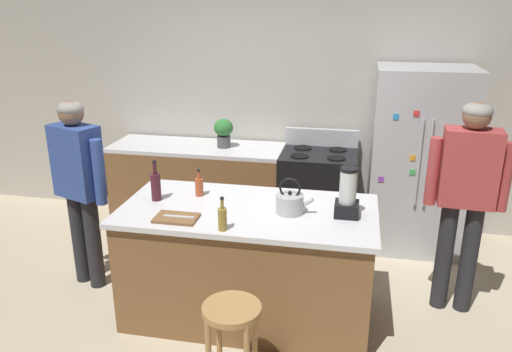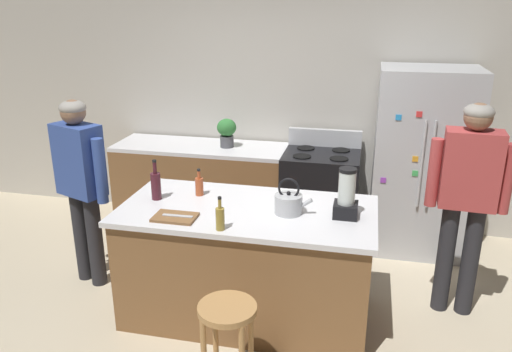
{
  "view_description": "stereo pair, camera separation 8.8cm",
  "coord_description": "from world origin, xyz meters",
  "views": [
    {
      "loc": [
        0.73,
        -3.36,
        2.36
      ],
      "look_at": [
        0.0,
        0.3,
        1.05
      ],
      "focal_mm": 35.42,
      "sensor_mm": 36.0,
      "label": 1
    },
    {
      "loc": [
        0.82,
        -3.34,
        2.36
      ],
      "look_at": [
        0.0,
        0.3,
        1.05
      ],
      "focal_mm": 35.42,
      "sensor_mm": 36.0,
      "label": 2
    }
  ],
  "objects": [
    {
      "name": "ground_plane",
      "position": [
        0.0,
        0.0,
        0.0
      ],
      "size": [
        14.0,
        14.0,
        0.0
      ],
      "primitive_type": "plane",
      "color": "beige"
    },
    {
      "name": "back_wall",
      "position": [
        0.0,
        1.95,
        1.35
      ],
      "size": [
        8.0,
        0.1,
        2.7
      ],
      "primitive_type": "cube",
      "color": "#BCB7AD",
      "rests_on": "ground_plane"
    },
    {
      "name": "kitchen_island",
      "position": [
        0.0,
        0.0,
        0.45
      ],
      "size": [
        1.89,
        0.95,
        0.9
      ],
      "color": "brown",
      "rests_on": "ground_plane"
    },
    {
      "name": "back_counter_run",
      "position": [
        -0.8,
        1.55,
        0.45
      ],
      "size": [
        2.0,
        0.64,
        0.9
      ],
      "color": "brown",
      "rests_on": "ground_plane"
    },
    {
      "name": "refrigerator",
      "position": [
        1.36,
        1.5,
        0.89
      ],
      "size": [
        0.9,
        0.73,
        1.78
      ],
      "color": "#B7BABF",
      "rests_on": "ground_plane"
    },
    {
      "name": "stove_range",
      "position": [
        0.4,
        1.52,
        0.46
      ],
      "size": [
        0.76,
        0.65,
        1.08
      ],
      "color": "black",
      "rests_on": "ground_plane"
    },
    {
      "name": "person_by_island_left",
      "position": [
        -1.46,
        0.19,
        0.98
      ],
      "size": [
        0.58,
        0.35,
        1.62
      ],
      "color": "#26262B",
      "rests_on": "ground_plane"
    },
    {
      "name": "person_by_sink_right",
      "position": [
        1.58,
        0.41,
        1.02
      ],
      "size": [
        0.59,
        0.25,
        1.68
      ],
      "color": "#26262B",
      "rests_on": "ground_plane"
    },
    {
      "name": "bar_stool",
      "position": [
        0.08,
        -0.85,
        0.49
      ],
      "size": [
        0.36,
        0.36,
        0.63
      ],
      "color": "#B7844C",
      "rests_on": "ground_plane"
    },
    {
      "name": "potted_plant",
      "position": [
        -0.59,
        1.55,
        1.08
      ],
      "size": [
        0.2,
        0.2,
        0.3
      ],
      "color": "#4C4C51",
      "rests_on": "back_counter_run"
    },
    {
      "name": "blender_appliance",
      "position": [
        0.72,
        0.01,
        1.06
      ],
      "size": [
        0.17,
        0.17,
        0.36
      ],
      "color": "black",
      "rests_on": "kitchen_island"
    },
    {
      "name": "bottle_cooking_sauce",
      "position": [
        -0.43,
        0.18,
        0.98
      ],
      "size": [
        0.06,
        0.06,
        0.22
      ],
      "color": "#B24C26",
      "rests_on": "kitchen_island"
    },
    {
      "name": "bottle_wine",
      "position": [
        -0.72,
        0.02,
        1.02
      ],
      "size": [
        0.08,
        0.08,
        0.32
      ],
      "color": "#471923",
      "rests_on": "kitchen_island"
    },
    {
      "name": "bottle_vinegar",
      "position": [
        -0.09,
        -0.4,
        0.99
      ],
      "size": [
        0.06,
        0.06,
        0.24
      ],
      "color": "olive",
      "rests_on": "kitchen_island"
    },
    {
      "name": "tea_kettle",
      "position": [
        0.31,
        -0.02,
        0.98
      ],
      "size": [
        0.28,
        0.2,
        0.27
      ],
      "color": "#B7BABF",
      "rests_on": "kitchen_island"
    },
    {
      "name": "cutting_board",
      "position": [
        -0.45,
        -0.29,
        0.91
      ],
      "size": [
        0.3,
        0.2,
        0.02
      ],
      "primitive_type": "cube",
      "color": "brown",
      "rests_on": "kitchen_island"
    },
    {
      "name": "chef_knife",
      "position": [
        -0.43,
        -0.29,
        0.93
      ],
      "size": [
        0.22,
        0.04,
        0.01
      ],
      "primitive_type": "cube",
      "rotation": [
        0.0,
        0.0,
        0.03
      ],
      "color": "#B7BABF",
      "rests_on": "cutting_board"
    }
  ]
}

